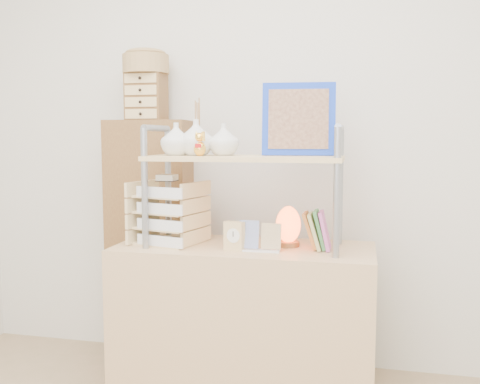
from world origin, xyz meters
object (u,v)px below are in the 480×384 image
object	(u,v)px
cabinet	(150,241)
letter_tray	(168,216)
salt_lamp	(288,226)
desk	(244,324)

from	to	relation	value
cabinet	letter_tray	distance (m)	0.51
letter_tray	cabinet	bearing A→B (deg)	123.16
letter_tray	salt_lamp	world-z (taller)	letter_tray
cabinet	salt_lamp	xyz separation A→B (m)	(0.82, -0.33, 0.17)
desk	letter_tray	bearing A→B (deg)	-176.76
desk	salt_lamp	size ratio (longest dim) A/B	6.35
salt_lamp	cabinet	bearing A→B (deg)	158.39
salt_lamp	desk	bearing A→B (deg)	-167.85
cabinet	salt_lamp	bearing A→B (deg)	-24.88
cabinet	desk	bearing A→B (deg)	-33.93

